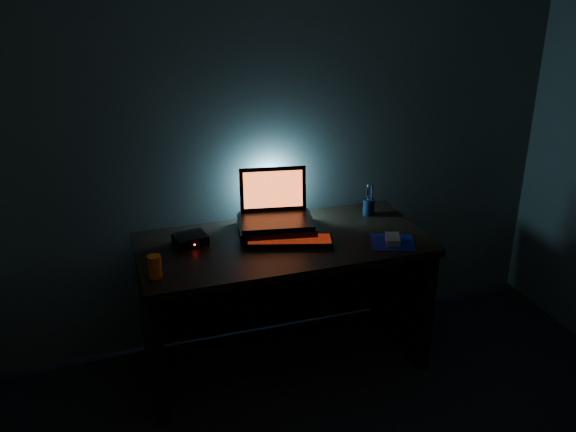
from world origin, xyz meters
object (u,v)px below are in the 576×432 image
object	(u,v)px
keyboard	(289,241)
mouse	(393,239)
laptop	(275,208)
juice_glass	(155,266)
router	(190,240)
pen_cup	(369,207)

from	to	relation	value
keyboard	mouse	world-z (taller)	mouse
laptop	mouse	bearing A→B (deg)	-24.84
juice_glass	router	size ratio (longest dim) A/B	0.60
pen_cup	router	distance (m)	1.04
mouse	laptop	bearing A→B (deg)	166.54
mouse	pen_cup	xyz separation A→B (m)	(0.04, 0.38, 0.03)
mouse	pen_cup	bearing A→B (deg)	105.79
router	mouse	bearing A→B (deg)	-26.80
pen_cup	laptop	bearing A→B (deg)	-178.22
pen_cup	juice_glass	world-z (taller)	juice_glass
juice_glass	laptop	bearing A→B (deg)	27.19
laptop	juice_glass	size ratio (longest dim) A/B	3.87
pen_cup	router	world-z (taller)	pen_cup
pen_cup	juice_glass	distance (m)	1.30
mouse	router	size ratio (longest dim) A/B	0.63
juice_glass	keyboard	bearing A→B (deg)	11.86
keyboard	juice_glass	xyz separation A→B (m)	(-0.70, -0.15, 0.04)
keyboard	pen_cup	bearing A→B (deg)	38.66
pen_cup	mouse	bearing A→B (deg)	-95.49
keyboard	pen_cup	world-z (taller)	pen_cup
keyboard	laptop	bearing A→B (deg)	110.88
router	laptop	bearing A→B (deg)	-2.51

